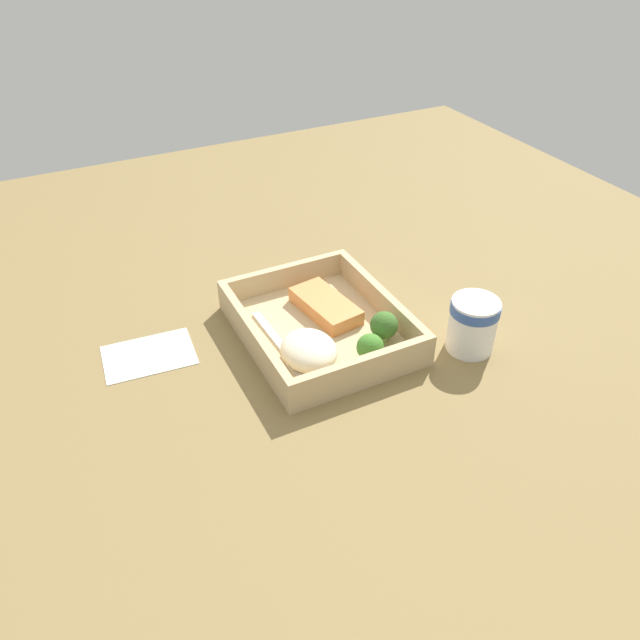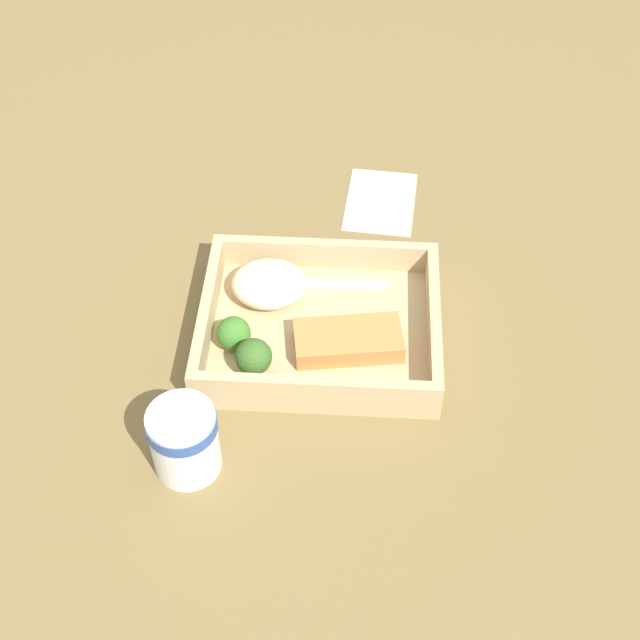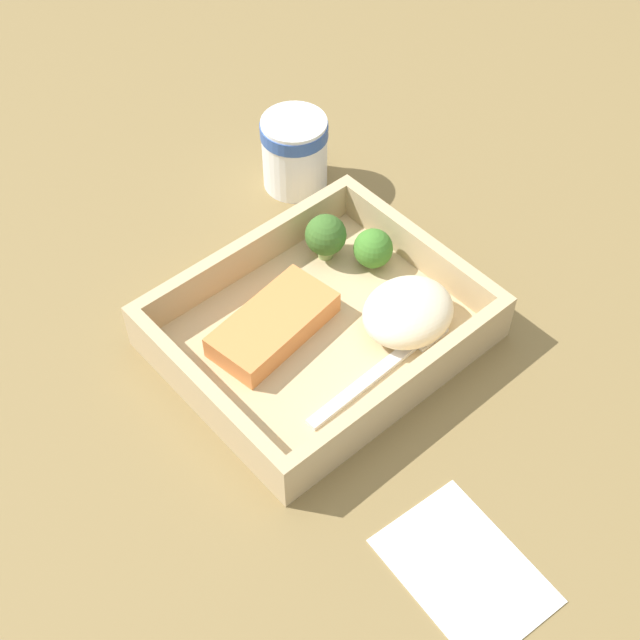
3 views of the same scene
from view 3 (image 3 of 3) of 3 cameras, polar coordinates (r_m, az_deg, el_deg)
The scene contains 10 objects.
ground_plane at distance 80.92cm, azimuth -0.00°, elevation -1.69°, with size 160.00×160.00×2.00cm, color olive.
takeout_tray at distance 79.67cm, azimuth -0.00°, elevation -0.97°, with size 26.24×21.72×1.20cm, color tan.
tray_rim at distance 77.77cm, azimuth -0.00°, elevation 0.17°, with size 26.24×21.72×3.73cm.
salmon_fillet at distance 78.28cm, azimuth -3.00°, elevation -0.29°, with size 11.69×5.68×2.30cm, color #E38646.
mashed_potatoes at distance 78.34cm, azimuth 5.66°, elevation 0.52°, with size 8.58×7.44×4.06cm, color beige.
broccoli_floret_1 at distance 83.60cm, azimuth 0.37°, elevation 5.41°, with size 3.93×3.93×4.70cm.
broccoli_floret_2 at distance 83.44cm, azimuth 3.42°, elevation 4.57°, with size 3.74×3.74×3.90cm.
fork at distance 76.77cm, azimuth 4.28°, elevation -2.90°, with size 15.85×2.32×0.44cm.
paper_cup at distance 92.11cm, azimuth -1.64°, elevation 10.87°, with size 6.86×6.86×7.94cm.
receipt_slip at distance 69.22cm, azimuth 9.24°, elevation -15.52°, with size 8.74×12.42×0.24cm, color white.
Camera 3 is at (-33.23, -37.72, 62.41)cm, focal length 50.00 mm.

